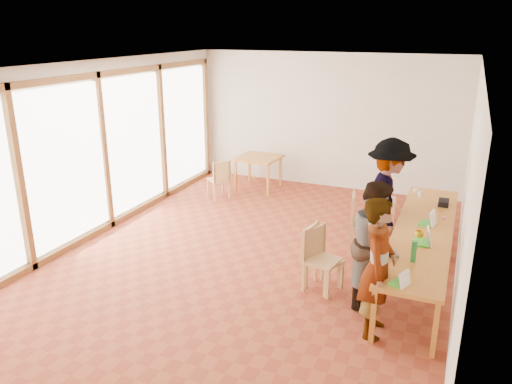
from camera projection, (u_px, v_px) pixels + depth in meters
ground at (258, 253)px, 8.15m from camera, size 8.00×8.00×0.00m
wall_back at (327, 121)px, 11.17m from camera, size 6.00×0.10×3.00m
wall_front at (74, 281)px, 4.18m from camera, size 6.00×0.10×3.00m
wall_right at (468, 188)px, 6.56m from camera, size 0.10×8.00×3.00m
window_wall at (103, 147)px, 8.77m from camera, size 0.10×8.00×3.00m
ceiling at (258, 63)px, 7.19m from camera, size 6.00×8.00×0.04m
communal_table at (423, 232)px, 7.20m from camera, size 0.80×4.00×0.75m
side_table at (258, 160)px, 11.18m from camera, size 0.90×0.90×0.75m
chair_near at (316, 251)px, 6.91m from camera, size 0.50×0.50×0.49m
chair_mid at (320, 251)px, 6.97m from camera, size 0.55×0.55×0.47m
chair_far at (358, 216)px, 8.13m from camera, size 0.52×0.52×0.51m
chair_empty at (380, 194)px, 9.38m from camera, size 0.46×0.46×0.46m
chair_spare at (220, 176)px, 10.54m from camera, size 0.56×0.56×0.45m
person_near at (378, 268)px, 5.80m from camera, size 0.44×0.65×1.72m
person_mid at (376, 244)px, 6.46m from camera, size 0.67×0.84×1.69m
person_far at (388, 199)px, 7.76m from camera, size 0.90×1.34×1.93m
laptop_near at (401, 281)px, 5.61m from camera, size 0.25×0.26×0.18m
laptop_mid at (425, 240)px, 6.67m from camera, size 0.27×0.30×0.23m
laptop_far at (429, 221)px, 7.32m from camera, size 0.26×0.29×0.22m
yellow_mug at (419, 234)px, 6.89m from camera, size 0.16×0.16×0.10m
green_bottle at (414, 251)px, 6.14m from camera, size 0.07×0.07×0.28m
clear_glass at (420, 194)px, 8.54m from camera, size 0.07×0.07×0.09m
condiment_cup at (415, 190)px, 8.77m from camera, size 0.08×0.08×0.06m
pink_phone at (444, 218)px, 7.59m from camera, size 0.05×0.10×0.01m
black_pouch at (444, 203)px, 8.12m from camera, size 0.16×0.26×0.09m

